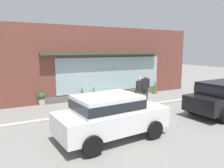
# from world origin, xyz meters

# --- Properties ---
(ground_plane) EXTENTS (60.00, 60.00, 0.00)m
(ground_plane) POSITION_xyz_m (0.00, 0.00, 0.00)
(ground_plane) COLOR gray
(curb_strip) EXTENTS (14.00, 0.24, 0.12)m
(curb_strip) POSITION_xyz_m (0.00, -0.20, 0.06)
(curb_strip) COLOR #B2B2AD
(curb_strip) RESTS_ON ground_plane
(storefront) EXTENTS (14.00, 0.81, 4.63)m
(storefront) POSITION_xyz_m (0.01, 3.18, 2.26)
(storefront) COLOR brown
(storefront) RESTS_ON ground_plane
(fire_hydrant) EXTENTS (0.39, 0.36, 0.84)m
(fire_hydrant) POSITION_xyz_m (0.04, 0.58, 0.42)
(fire_hydrant) COLOR red
(fire_hydrant) RESTS_ON ground_plane
(pedestrian_with_handbag) EXTENTS (0.44, 0.53, 1.62)m
(pedestrian_with_handbag) POSITION_xyz_m (0.94, 0.27, 0.93)
(pedestrian_with_handbag) COLOR brown
(pedestrian_with_handbag) RESTS_ON ground_plane
(pedestrian_passerby) EXTENTS (0.39, 0.36, 1.61)m
(pedestrian_passerby) POSITION_xyz_m (1.91, 1.06, 0.94)
(pedestrian_passerby) COLOR #232328
(pedestrian_passerby) RESTS_ON ground_plane
(parked_car_white) EXTENTS (4.12, 2.18, 1.60)m
(parked_car_white) POSITION_xyz_m (-2.80, -3.18, 0.91)
(parked_car_white) COLOR white
(parked_car_white) RESTS_ON ground_plane
(potted_plant_by_entrance) EXTENTS (0.41, 0.41, 0.74)m
(potted_plant_by_entrance) POSITION_xyz_m (-4.10, 2.86, 0.39)
(potted_plant_by_entrance) COLOR #B7B2A3
(potted_plant_by_entrance) RESTS_ON ground_plane
(potted_plant_doorstep) EXTENTS (0.25, 0.25, 0.85)m
(potted_plant_doorstep) POSITION_xyz_m (-0.82, 2.89, 0.41)
(potted_plant_doorstep) COLOR #9E6042
(potted_plant_doorstep) RESTS_ON ground_plane
(potted_plant_window_center) EXTENTS (0.42, 0.42, 0.58)m
(potted_plant_window_center) POSITION_xyz_m (2.48, 2.63, 0.30)
(potted_plant_window_center) COLOR #33473D
(potted_plant_window_center) RESTS_ON ground_plane
(potted_plant_corner_tall) EXTENTS (0.31, 0.31, 0.94)m
(potted_plant_corner_tall) POSITION_xyz_m (-1.75, 2.57, 0.45)
(potted_plant_corner_tall) COLOR #9E6042
(potted_plant_corner_tall) RESTS_ON ground_plane
(potted_plant_trailing_edge) EXTENTS (0.34, 0.34, 0.96)m
(potted_plant_trailing_edge) POSITION_xyz_m (3.82, 2.46, 0.46)
(potted_plant_trailing_edge) COLOR #9E6042
(potted_plant_trailing_edge) RESTS_ON ground_plane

